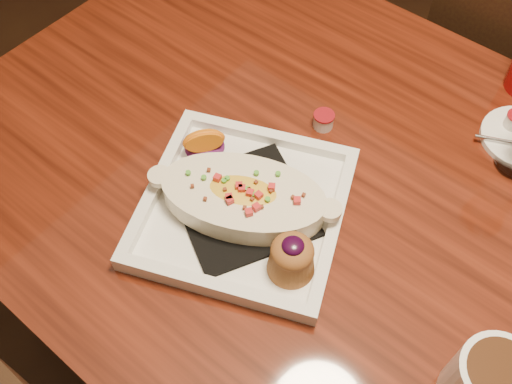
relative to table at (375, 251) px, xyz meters
The scene contains 5 objects.
floor 0.65m from the table, ahead, with size 7.00×7.00×0.00m, color black.
table is the anchor object (origin of this frame).
chair_far 0.65m from the table, 90.00° to the left, with size 0.42×0.42×0.93m.
plate 0.25m from the table, 143.14° to the right, with size 0.39×0.39×0.08m.
creamer_loose 0.23m from the table, 152.95° to the left, with size 0.04×0.04×0.03m.
Camera 1 is at (0.13, -0.48, 1.49)m, focal length 40.00 mm.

